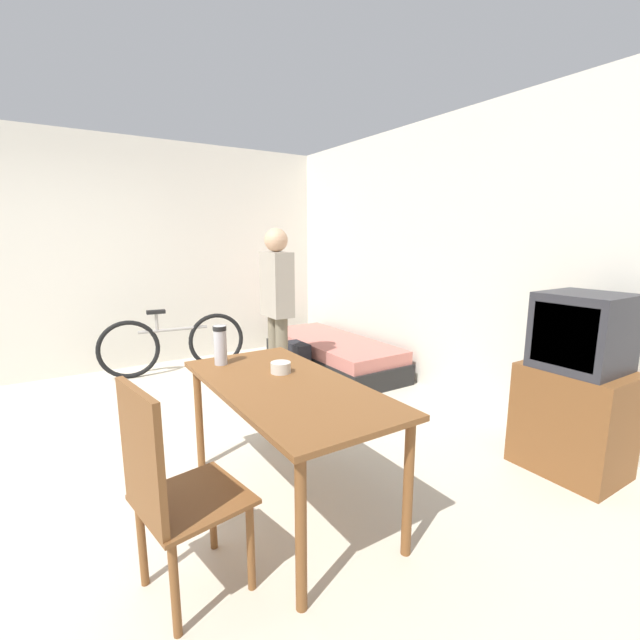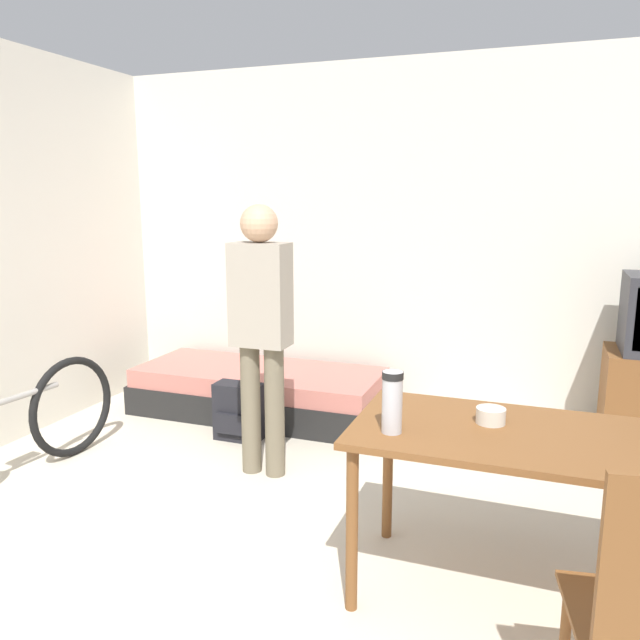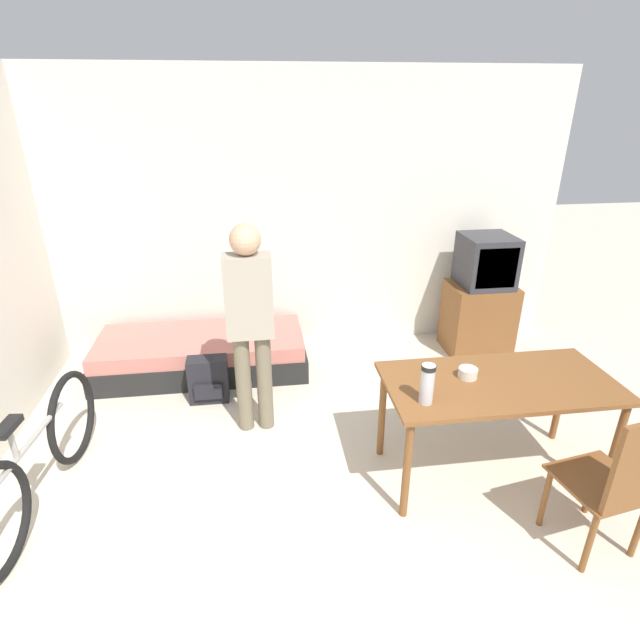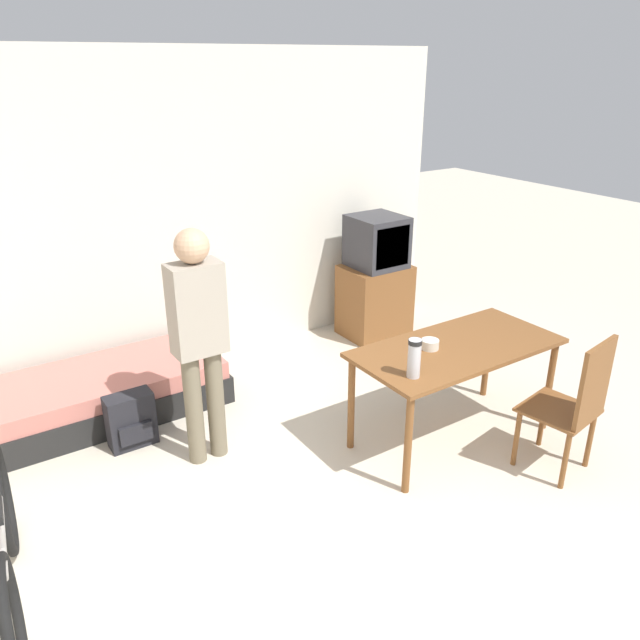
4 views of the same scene
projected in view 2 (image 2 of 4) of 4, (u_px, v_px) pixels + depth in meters
name	position (u px, v px, depth m)	size (l,w,h in m)	color
wall_back	(390.00, 241.00, 4.86)	(5.54, 0.06, 2.70)	silver
daybed	(259.00, 391.00, 4.92)	(1.96, 0.80, 0.36)	black
dining_table	(537.00, 454.00, 2.52)	(1.49, 0.72, 0.75)	brown
bicycle	(6.00, 430.00, 3.66)	(0.23, 1.64, 0.75)	black
person_standing	(261.00, 322.00, 3.70)	(0.34, 0.22, 1.65)	#6B604C
thermos_flask	(392.00, 399.00, 2.51)	(0.09, 0.09, 0.26)	#B7B7BC
mate_bowl	(491.00, 416.00, 2.63)	(0.12, 0.12, 0.07)	beige
backpack	(239.00, 412.00, 4.38)	(0.33, 0.20, 0.41)	black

